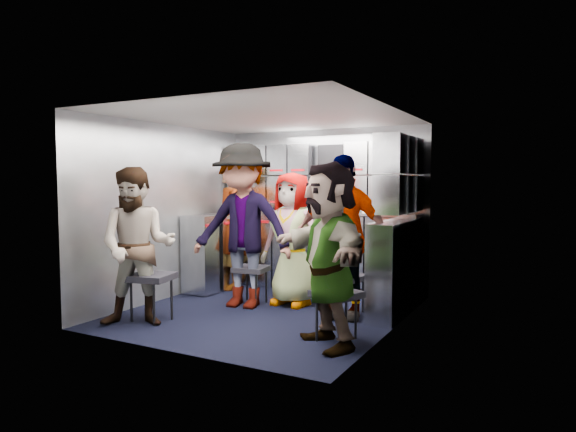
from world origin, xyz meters
The scene contains 29 objects.
floor centered at (0.00, 0.00, 0.00)m, with size 3.00×3.00×0.00m, color black.
wall_back centered at (0.00, 1.50, 1.05)m, with size 2.80×0.04×2.10m, color gray.
wall_left centered at (-1.40, 0.00, 1.05)m, with size 0.04×3.00×2.10m, color gray.
wall_right centered at (1.40, 0.00, 1.05)m, with size 0.04×3.00×2.10m, color gray.
ceiling centered at (0.00, 0.00, 2.10)m, with size 2.80×3.00×0.02m, color silver.
cart_bank_back centered at (0.00, 1.29, 0.49)m, with size 2.68×0.38×0.99m, color #9BA0AA.
cart_bank_left centered at (-1.19, 0.56, 0.49)m, with size 0.38×0.76×0.99m, color #9BA0AA.
counter centered at (0.00, 1.29, 1.01)m, with size 2.68×0.42×0.03m, color #B2B5B9.
locker_bank_back centered at (0.00, 1.35, 1.49)m, with size 2.68×0.28×0.82m, color #9BA0AA.
locker_bank_right centered at (1.25, 0.70, 1.49)m, with size 0.28×1.00×0.82m, color #9BA0AA.
right_cabinet centered at (1.25, 0.60, 0.50)m, with size 0.28×1.20×1.00m, color #9BA0AA.
coffee_niche centered at (0.18, 1.41, 1.47)m, with size 0.46×0.16×0.84m, color black, non-canonical shape.
red_latch_strip centered at (0.00, 1.09, 0.88)m, with size 2.60×0.02×0.03m, color #A4050E.
jump_seat_near_left centered at (-0.85, -0.86, 0.43)m, with size 0.48×0.46×0.48m.
jump_seat_mid_left centered at (-0.36, 0.25, 0.38)m, with size 0.41×0.40×0.43m.
jump_seat_center centered at (0.09, 0.61, 0.37)m, with size 0.40×0.38×0.42m.
jump_seat_mid_right centered at (0.80, 0.36, 0.37)m, with size 0.43×0.42×0.42m.
jump_seat_near_right centered at (1.05, -0.56, 0.39)m, with size 0.48×0.47×0.45m.
attendant_standing centered at (-1.05, 0.84, 0.84)m, with size 0.61×0.40×1.67m, color black.
attendant_arc_a centered at (-0.85, -1.04, 0.78)m, with size 0.76×0.59×1.56m, color black.
attendant_arc_b centered at (-0.36, 0.07, 0.92)m, with size 1.19×0.68×1.84m, color black.
attendant_arc_c centered at (0.09, 0.43, 0.76)m, with size 0.74×0.48×1.52m, color black.
attendant_arc_d centered at (0.80, 0.18, 0.85)m, with size 0.99×0.41×1.69m, color black.
attendant_arc_e centered at (1.05, -0.74, 0.80)m, with size 1.48×0.47×1.59m, color black.
bottle_left centered at (-0.49, 1.24, 1.15)m, with size 0.07×0.07×0.24m, color white.
bottle_mid centered at (-0.32, 1.24, 1.16)m, with size 0.07×0.07×0.27m, color white.
bottle_right centered at (1.01, 1.24, 1.15)m, with size 0.07×0.07×0.23m, color white.
cup_left centered at (-1.07, 1.23, 1.07)m, with size 0.07×0.07×0.09m, color #CBB68F.
cup_right centered at (0.68, 1.23, 1.08)m, with size 0.08×0.08×0.11m, color #CBB68F.
Camera 1 is at (2.79, -4.74, 1.43)m, focal length 32.00 mm.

